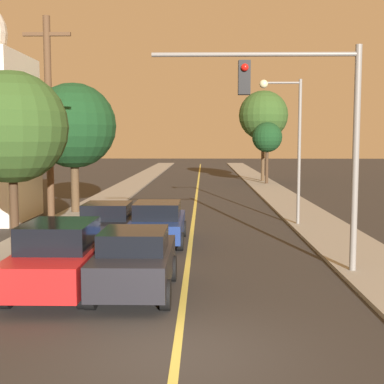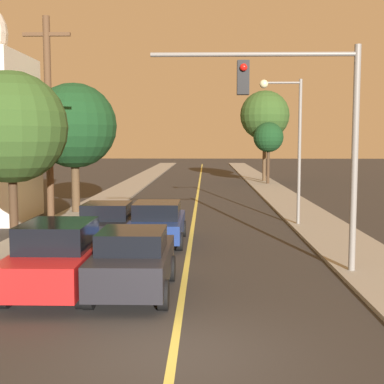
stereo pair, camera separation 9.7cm
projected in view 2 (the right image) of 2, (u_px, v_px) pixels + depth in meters
name	position (u px, v px, depth m)	size (l,w,h in m)	color
ground_plane	(173.00, 355.00, 9.18)	(200.00, 200.00, 0.00)	#2D2B28
road_surface	(199.00, 184.00, 45.00)	(8.34, 80.00, 0.01)	#2D2B28
sidewalk_left	(135.00, 183.00, 45.14)	(2.50, 80.00, 0.12)	gray
sidewalk_right	(264.00, 184.00, 44.86)	(2.50, 80.00, 0.12)	gray
car_near_lane_front	(133.00, 261.00, 12.72)	(1.84, 3.88, 1.58)	black
car_near_lane_second	(158.00, 222.00, 19.08)	(1.92, 4.23, 1.50)	navy
car_outer_lane_front	(60.00, 256.00, 13.01)	(1.93, 4.56, 1.72)	red
car_outer_lane_second	(108.00, 222.00, 19.39)	(1.96, 3.83, 1.43)	black
traffic_signal_mast	(306.00, 117.00, 14.30)	(5.59, 0.42, 6.08)	slate
streetlamp_right	(289.00, 130.00, 22.52)	(1.79, 0.36, 6.11)	slate
utility_pole_left	(49.00, 127.00, 18.08)	(1.60, 0.24, 7.68)	#513823
tree_left_near	(11.00, 128.00, 16.01)	(3.37, 3.37, 5.64)	#3D2B1C
tree_left_far	(74.00, 126.00, 26.35)	(4.18, 4.18, 6.38)	#4C3823
tree_right_near	(268.00, 138.00, 43.90)	(2.48, 2.48, 5.06)	#3D2B1C
tree_right_far	(265.00, 115.00, 46.60)	(4.29, 4.29, 7.89)	#4C3823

